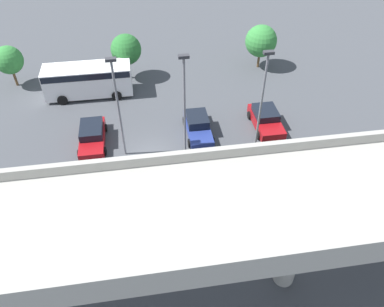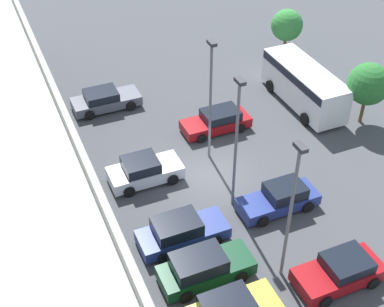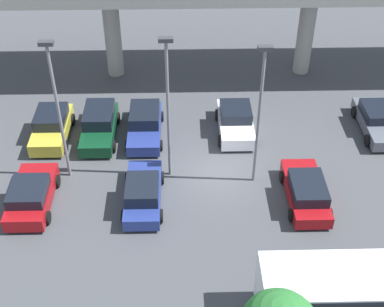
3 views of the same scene
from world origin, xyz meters
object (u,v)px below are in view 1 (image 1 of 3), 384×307
at_px(lamp_post_by_overpass, 184,101).
at_px(tree_front_centre, 126,50).
at_px(parked_car_3, 135,190).
at_px(lamp_post_near_aisle, 262,95).
at_px(tree_front_right, 9,60).
at_px(parked_car_1, 253,174).
at_px(parked_car_7, 215,180).
at_px(parked_car_6, 291,169).
at_px(tree_front_left, 261,41).
at_px(parked_car_4, 92,136).
at_px(lamp_post_mid_lot, 118,103).
at_px(shuttle_bus, 88,78).
at_px(parked_car_0, 266,119).
at_px(parked_car_2, 198,126).

bearing_deg(lamp_post_by_overpass, tree_front_centre, -71.88).
xyz_separation_m(parked_car_3, lamp_post_near_aisle, (-9.44, -3.90, 3.97)).
bearing_deg(tree_front_right, parked_car_1, 139.83).
distance_m(parked_car_7, tree_front_centre, 16.80).
distance_m(parked_car_3, parked_car_6, 10.99).
bearing_deg(parked_car_7, parked_car_6, -88.12).
height_order(lamp_post_near_aisle, tree_front_right, lamp_post_near_aisle).
height_order(parked_car_6, tree_front_left, tree_front_left).
bearing_deg(lamp_post_by_overpass, parked_car_4, -18.46).
distance_m(parked_car_7, tree_front_left, 17.83).
xyz_separation_m(parked_car_1, tree_front_right, (18.85, -15.91, 1.87)).
xyz_separation_m(parked_car_7, lamp_post_by_overpass, (1.54, -3.82, 4.06)).
distance_m(parked_car_3, lamp_post_mid_lot, 6.07).
xyz_separation_m(parked_car_4, tree_front_centre, (-3.11, -9.58, 2.32)).
relative_size(parked_car_1, parked_car_7, 0.98).
distance_m(parked_car_1, tree_front_right, 24.74).
xyz_separation_m(parked_car_6, shuttle_bus, (14.57, -13.07, 0.93)).
xyz_separation_m(parked_car_4, parked_car_7, (-8.54, 6.16, 0.05)).
bearing_deg(parked_car_7, parked_car_0, -41.88).
distance_m(parked_car_7, tree_front_right, 22.81).
height_order(parked_car_4, lamp_post_near_aisle, lamp_post_near_aisle).
height_order(parked_car_3, parked_car_7, parked_car_3).
bearing_deg(lamp_post_mid_lot, parked_car_1, 153.66).
height_order(parked_car_0, tree_front_centre, tree_front_centre).
xyz_separation_m(parked_car_6, parked_car_7, (5.52, 0.18, -0.04)).
height_order(parked_car_3, tree_front_left, tree_front_left).
bearing_deg(lamp_post_mid_lot, parked_car_3, 97.46).
height_order(parked_car_2, lamp_post_mid_lot, lamp_post_mid_lot).
height_order(parked_car_4, parked_car_7, parked_car_7).
bearing_deg(lamp_post_mid_lot, parked_car_2, -164.18).
bearing_deg(shuttle_bus, tree_front_left, 9.07).
relative_size(parked_car_0, parked_car_1, 0.94).
bearing_deg(parked_car_4, parked_car_6, 66.98).
bearing_deg(tree_front_centre, parked_car_7, 109.05).
bearing_deg(tree_front_centre, parked_car_3, 89.89).
distance_m(parked_car_4, parked_car_7, 10.53).
relative_size(parked_car_6, lamp_post_near_aisle, 0.55).
xyz_separation_m(parked_car_1, parked_car_3, (8.17, 0.22, -0.04)).
xyz_separation_m(parked_car_0, parked_car_3, (10.96, 6.26, 0.04)).
relative_size(parked_car_4, tree_front_right, 1.18).
xyz_separation_m(parked_car_2, parked_car_4, (8.36, -0.06, -0.02)).
bearing_deg(parked_car_2, tree_front_left, 141.18).
height_order(parked_car_0, parked_car_4, parked_car_0).
xyz_separation_m(parked_car_4, lamp_post_by_overpass, (-7.01, 2.34, 4.10)).
bearing_deg(tree_front_centre, tree_front_right, -1.43).
distance_m(parked_car_0, lamp_post_near_aisle, 4.90).
bearing_deg(parked_car_4, parked_car_7, 54.21).
distance_m(parked_car_1, lamp_post_by_overpass, 6.93).
xyz_separation_m(lamp_post_by_overpass, tree_front_right, (14.61, -12.18, -2.14)).
bearing_deg(parked_car_0, lamp_post_by_overpass, -71.82).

